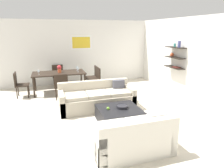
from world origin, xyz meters
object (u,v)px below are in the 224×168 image
(sofa_beige, at_px, (97,99))
(wine_glass_left_near, at_px, (39,71))
(wine_glass_head, at_px, (58,67))
(wine_glass_right_near, at_px, (78,69))
(wine_glass_right_far, at_px, (77,68))
(dining_chair_left_near, at_px, (19,83))
(dining_chair_right_near, at_px, (96,78))
(dining_chair_right_far, at_px, (93,75))
(dining_table, at_px, (59,74))
(apple_on_coffee_table, at_px, (108,108))
(dining_chair_foot, at_px, (61,85))
(dining_chair_head, at_px, (58,74))
(coffee_table, at_px, (119,116))
(loveseat_white, at_px, (132,137))
(decorative_bowl, at_px, (122,106))
(centerpiece_vase, at_px, (59,69))

(sofa_beige, height_order, wine_glass_left_near, wine_glass_left_near)
(sofa_beige, xyz_separation_m, wine_glass_head, (-0.95, 2.48, 0.58))
(wine_glass_right_near, bearing_deg, wine_glass_right_far, 90.00)
(dining_chair_left_near, xyz_separation_m, dining_chair_right_near, (2.72, 0.00, 0.00))
(sofa_beige, height_order, dining_chair_right_far, dining_chair_right_far)
(dining_table, bearing_deg, apple_on_coffee_table, -73.21)
(dining_chair_foot, distance_m, wine_glass_right_near, 1.10)
(dining_chair_head, bearing_deg, coffee_table, -73.03)
(dining_chair_left_near, relative_size, dining_chair_right_near, 1.00)
(dining_table, distance_m, dining_chair_head, 0.91)
(apple_on_coffee_table, bearing_deg, wine_glass_right_far, 94.50)
(loveseat_white, bearing_deg, decorative_bowl, 77.73)
(wine_glass_left_near, bearing_deg, loveseat_white, -67.88)
(loveseat_white, height_order, apple_on_coffee_table, loveseat_white)
(coffee_table, xyz_separation_m, wine_glass_right_far, (-0.55, 3.32, 0.69))
(dining_chair_right_near, xyz_separation_m, centerpiece_vase, (-1.33, 0.21, 0.39))
(wine_glass_left_near, bearing_deg, sofa_beige, -49.57)
(wine_glass_right_near, bearing_deg, coffee_table, -79.94)
(loveseat_white, distance_m, dining_chair_right_near, 4.24)
(dining_chair_foot, xyz_separation_m, wine_glass_right_near, (0.70, 0.77, 0.36))
(wine_glass_right_near, distance_m, wine_glass_head, 0.89)
(loveseat_white, bearing_deg, dining_table, 103.38)
(wine_glass_right_near, relative_size, centerpiece_vase, 0.59)
(dining_chair_right_far, relative_size, wine_glass_right_far, 4.86)
(decorative_bowl, xyz_separation_m, centerpiece_vase, (-1.31, 3.17, 0.48))
(sofa_beige, bearing_deg, wine_glass_right_near, 97.34)
(coffee_table, relative_size, dining_chair_foot, 1.17)
(dining_chair_head, bearing_deg, dining_table, -90.00)
(wine_glass_right_near, bearing_deg, dining_table, 170.33)
(coffee_table, bearing_deg, decorative_bowl, 14.53)
(apple_on_coffee_table, bearing_deg, decorative_bowl, 1.15)
(dining_table, bearing_deg, sofa_beige, -65.21)
(dining_chair_head, distance_m, wine_glass_right_far, 1.11)
(dining_chair_left_near, bearing_deg, wine_glass_left_near, 8.42)
(loveseat_white, bearing_deg, dining_chair_right_far, 86.27)
(sofa_beige, xyz_separation_m, wine_glass_right_far, (-0.25, 2.18, 0.58))
(loveseat_white, distance_m, wine_glass_left_near, 4.70)
(sofa_beige, bearing_deg, dining_chair_left_near, 141.48)
(loveseat_white, relative_size, centerpiece_vase, 5.44)
(dining_chair_left_near, bearing_deg, loveseat_white, -60.23)
(loveseat_white, distance_m, dining_chair_foot, 3.72)
(dining_chair_left_near, bearing_deg, centerpiece_vase, 8.79)
(dining_chair_right_far, bearing_deg, dining_chair_left_near, -170.93)
(loveseat_white, bearing_deg, coffee_table, 81.36)
(decorative_bowl, xyz_separation_m, wine_glass_left_near, (-2.03, 3.06, 0.45))
(dining_chair_head, distance_m, wine_glass_head, 0.59)
(apple_on_coffee_table, bearing_deg, dining_chair_right_far, 83.28)
(apple_on_coffee_table, xyz_separation_m, dining_chair_right_far, (0.40, 3.40, 0.09))
(dining_table, xyz_separation_m, dining_chair_foot, (0.00, -0.89, -0.18))
(wine_glass_right_far, relative_size, centerpiece_vase, 0.66)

